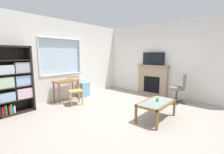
% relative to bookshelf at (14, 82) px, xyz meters
% --- Properties ---
extents(ground, '(5.91, 5.98, 0.02)m').
position_rel_bookshelf_xyz_m(ground, '(1.91, -2.25, -0.87)').
color(ground, '#9E9389').
extents(wall_back_with_window, '(4.91, 0.15, 2.76)m').
position_rel_bookshelf_xyz_m(wall_back_with_window, '(1.95, 0.24, 0.50)').
color(wall_back_with_window, white).
rests_on(wall_back_with_window, ground).
extents(wall_right, '(0.12, 5.18, 2.76)m').
position_rel_bookshelf_xyz_m(wall_right, '(4.42, -2.25, 0.52)').
color(wall_right, white).
rests_on(wall_right, ground).
extents(bookshelf, '(0.90, 0.38, 1.82)m').
position_rel_bookshelf_xyz_m(bookshelf, '(0.00, 0.00, 0.00)').
color(bookshelf, black).
rests_on(bookshelf, ground).
extents(desk_under_window, '(0.82, 0.43, 0.71)m').
position_rel_bookshelf_xyz_m(desk_under_window, '(1.52, -0.11, -0.28)').
color(desk_under_window, brown).
rests_on(desk_under_window, ground).
extents(wooden_chair, '(0.53, 0.52, 0.90)m').
position_rel_bookshelf_xyz_m(wooden_chair, '(1.51, -0.62, -0.40)').
color(wooden_chair, tan).
rests_on(wooden_chair, ground).
extents(plastic_drawer_unit, '(0.35, 0.40, 0.55)m').
position_rel_bookshelf_xyz_m(plastic_drawer_unit, '(2.28, -0.06, -0.59)').
color(plastic_drawer_unit, '#72ADDB').
rests_on(plastic_drawer_unit, ground).
extents(fireplace, '(0.26, 1.29, 1.18)m').
position_rel_bookshelf_xyz_m(fireplace, '(4.26, -1.93, -0.27)').
color(fireplace, tan).
rests_on(fireplace, ground).
extents(tv, '(0.06, 0.86, 0.49)m').
position_rel_bookshelf_xyz_m(tv, '(4.25, -1.93, 0.55)').
color(tv, black).
rests_on(tv, fireplace).
extents(office_chair, '(0.58, 0.57, 1.00)m').
position_rel_bookshelf_xyz_m(office_chair, '(3.83, -3.11, -0.31)').
color(office_chair, '#7A6B5B').
rests_on(office_chair, ground).
extents(coffee_table, '(1.09, 0.57, 0.45)m').
position_rel_bookshelf_xyz_m(coffee_table, '(2.13, -3.10, -0.48)').
color(coffee_table, '#8C9E99').
rests_on(coffee_table, ground).
extents(sippy_cup, '(0.07, 0.07, 0.09)m').
position_rel_bookshelf_xyz_m(sippy_cup, '(2.16, -3.10, -0.37)').
color(sippy_cup, '#33B770').
rests_on(sippy_cup, coffee_table).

